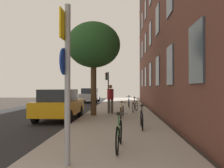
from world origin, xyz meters
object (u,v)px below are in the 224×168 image
object	(u,v)px
pedestrian_0	(110,97)
bicycle_2	(122,111)
bicycle_0	(119,134)
bicycle_1	(142,119)
car_1	(90,95)
traffic_light	(107,82)
bicycle_4	(129,103)
sign_post	(66,72)
tree_near	(94,46)
bicycle_3	(135,106)
car_0	(60,104)

from	to	relation	value
pedestrian_0	bicycle_2	bearing A→B (deg)	-69.92
bicycle_0	bicycle_1	size ratio (longest dim) A/B	1.08
pedestrian_0	bicycle_0	bearing A→B (deg)	-85.07
car_1	pedestrian_0	bearing A→B (deg)	-75.39
pedestrian_0	car_1	distance (m)	11.92
traffic_light	car_1	xyz separation A→B (m)	(-2.11, 1.71, -1.51)
bicycle_4	pedestrian_0	bearing A→B (deg)	-107.22
bicycle_4	traffic_light	bearing A→B (deg)	110.19
bicycle_1	pedestrian_0	xyz separation A→B (m)	(-1.53, 5.00, 0.65)
traffic_light	bicycle_1	bearing A→B (deg)	-80.70
bicycle_2	pedestrian_0	size ratio (longest dim) A/B	0.90
sign_post	tree_near	bearing A→B (deg)	93.73
bicycle_2	bicycle_1	bearing A→B (deg)	-75.11
bicycle_0	pedestrian_0	bearing A→B (deg)	94.93
bicycle_0	bicycle_3	distance (m)	9.04
sign_post	car_1	xyz separation A→B (m)	(-2.62, 20.82, -1.22)
bicycle_4	car_0	xyz separation A→B (m)	(-3.84, -6.07, 0.34)
bicycle_2	car_1	xyz separation A→B (m)	(-3.74, 13.53, 0.37)
traffic_light	pedestrian_0	xyz separation A→B (m)	(0.90, -9.82, -1.21)
bicycle_1	bicycle_3	world-z (taller)	bicycle_3
bicycle_2	sign_post	bearing A→B (deg)	-98.71
bicycle_4	bicycle_1	bearing A→B (deg)	-88.18
bicycle_1	car_1	bearing A→B (deg)	105.34
bicycle_0	bicycle_4	size ratio (longest dim) A/B	1.00
pedestrian_0	sign_post	bearing A→B (deg)	-92.39
bicycle_3	car_0	bearing A→B (deg)	-143.62
bicycle_2	car_1	world-z (taller)	car_1
bicycle_1	car_1	size ratio (longest dim) A/B	0.40
tree_near	bicycle_0	xyz separation A→B (m)	(1.62, -7.07, -3.68)
tree_near	car_0	bearing A→B (deg)	-145.75
bicycle_2	bicycle_4	size ratio (longest dim) A/B	0.91
car_0	bicycle_3	bearing A→B (deg)	36.38
sign_post	tree_near	size ratio (longest dim) A/B	0.62
bicycle_0	sign_post	bearing A→B (deg)	-129.91
sign_post	car_1	distance (m)	21.01
bicycle_3	pedestrian_0	distance (m)	1.97
bicycle_4	bicycle_2	bearing A→B (deg)	-94.87
bicycle_1	bicycle_3	size ratio (longest dim) A/B	0.96
bicycle_2	bicycle_4	world-z (taller)	bicycle_4
bicycle_0	bicycle_4	world-z (taller)	bicycle_0
car_0	car_1	world-z (taller)	same
bicycle_4	pedestrian_0	world-z (taller)	pedestrian_0
traffic_light	bicycle_3	bearing A→B (deg)	-74.37
sign_post	bicycle_4	size ratio (longest dim) A/B	1.89
bicycle_2	bicycle_0	bearing A→B (deg)	-90.39
bicycle_2	bicycle_3	size ratio (longest dim) A/B	0.93
bicycle_2	bicycle_4	xyz separation A→B (m)	(0.51, 6.00, 0.03)
bicycle_2	pedestrian_0	bearing A→B (deg)	110.08
tree_near	bicycle_2	xyz separation A→B (m)	(1.66, -1.07, -3.71)
bicycle_3	bicycle_4	distance (m)	3.02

